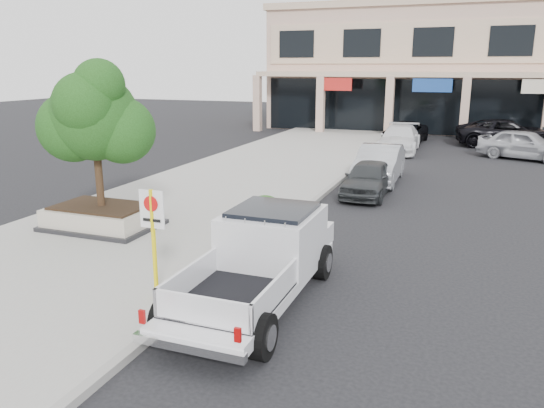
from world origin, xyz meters
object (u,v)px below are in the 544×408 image
at_px(planter_tree, 101,117).
at_px(pickup_truck, 255,263).
at_px(no_parking_sign, 153,229).
at_px(curb_car_b, 379,164).
at_px(lot_car_d, 507,133).
at_px(planter, 102,217).
at_px(curb_car_a, 368,178).
at_px(curb_car_c, 399,139).
at_px(curb_car_d, 405,133).
at_px(lot_car_e, 507,132).
at_px(lot_car_a, 524,145).

relative_size(planter_tree, pickup_truck, 0.69).
bearing_deg(no_parking_sign, curb_car_b, 80.72).
bearing_deg(curb_car_b, lot_car_d, 66.30).
xyz_separation_m(planter, curb_car_a, (6.53, 7.41, 0.20)).
bearing_deg(curb_car_c, pickup_truck, -91.74).
height_order(curb_car_b, curb_car_d, curb_car_b).
height_order(curb_car_a, curb_car_b, curb_car_b).
relative_size(curb_car_d, lot_car_e, 1.10).
distance_m(pickup_truck, lot_car_e, 28.02).
bearing_deg(no_parking_sign, curb_car_c, 85.10).
relative_size(curb_car_b, curb_car_c, 0.91).
bearing_deg(curb_car_a, planter_tree, -130.56).
relative_size(lot_car_a, lot_car_d, 0.77).
bearing_deg(no_parking_sign, lot_car_a, 69.11).
xyz_separation_m(curb_car_b, lot_car_a, (6.26, 8.52, 0.01)).
xyz_separation_m(no_parking_sign, lot_car_d, (7.89, 27.14, -0.79)).
height_order(planter_tree, lot_car_a, planter_tree).
distance_m(planter, curb_car_a, 9.88).
bearing_deg(lot_car_d, planter, 144.56).
bearing_deg(curb_car_b, planter_tree, -123.63).
relative_size(planter_tree, lot_car_e, 0.88).
distance_m(planter, curb_car_b, 11.96).
height_order(curb_car_a, curb_car_c, curb_car_c).
height_order(curb_car_c, lot_car_d, lot_car_d).
bearing_deg(curb_car_c, curb_car_a, -89.94).
bearing_deg(curb_car_a, planter, -130.55).
bearing_deg(curb_car_b, pickup_truck, -92.34).
height_order(no_parking_sign, curb_car_d, no_parking_sign).
height_order(planter, no_parking_sign, no_parking_sign).
bearing_deg(no_parking_sign, lot_car_d, 73.78).
relative_size(planter_tree, curb_car_c, 0.76).
relative_size(planter_tree, curb_car_b, 0.84).
bearing_deg(curb_car_c, curb_car_d, 90.20).
xyz_separation_m(lot_car_a, lot_car_d, (-0.62, 4.84, 0.04)).
xyz_separation_m(curb_car_a, curb_car_b, (-0.03, 2.62, 0.11)).
distance_m(curb_car_c, lot_car_e, 8.14).
bearing_deg(lot_car_d, curb_car_c, 119.36).
relative_size(curb_car_a, curb_car_d, 0.79).
height_order(curb_car_d, lot_car_a, lot_car_a).
bearing_deg(lot_car_a, lot_car_e, 26.34).
bearing_deg(no_parking_sign, curb_car_a, 78.45).
height_order(curb_car_c, lot_car_a, lot_car_a).
xyz_separation_m(planter_tree, lot_car_a, (12.63, 18.40, -2.62)).
xyz_separation_m(no_parking_sign, curb_car_d, (1.81, 26.44, -0.94)).
bearing_deg(planter, curb_car_b, 57.05).
relative_size(no_parking_sign, lot_car_e, 0.51).
xyz_separation_m(planter, curb_car_c, (6.19, 18.85, 0.29)).
distance_m(planter, lot_car_d, 26.37).
distance_m(no_parking_sign, pickup_truck, 2.17).
relative_size(curb_car_b, lot_car_e, 1.05).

